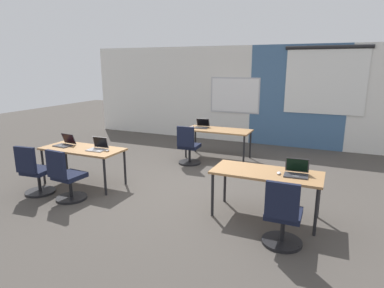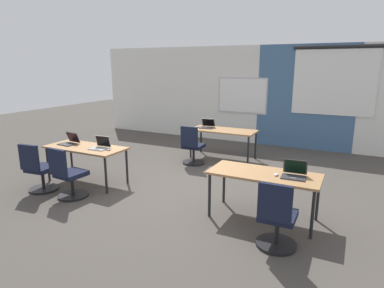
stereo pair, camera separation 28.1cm
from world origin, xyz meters
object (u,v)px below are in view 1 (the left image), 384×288
Objects in this scene: desk_near_right at (266,176)px; desk_far_center at (218,132)px; mouse_near_left_inner at (107,150)px; laptop_far_left at (202,126)px; laptop_near_left_inner at (98,147)px; chair_near_left_end at (35,174)px; desk_near_left at (83,151)px; chair_near_left_inner at (67,180)px; mouse_far_left at (193,127)px; mouse_near_right_end at (279,173)px; laptop_near_left_end at (65,143)px; laptop_near_right_end at (296,172)px; chair_far_left at (188,148)px; chair_near_right_end at (283,219)px.

desk_near_right is 3.30m from desk_far_center.
laptop_far_left is at bearing 76.19° from mouse_near_left_inner.
laptop_near_left_inner is (-3.14, 0.01, 0.11)m from desk_near_right.
mouse_near_left_inner is (1.01, 0.76, 0.36)m from chair_near_left_end.
desk_near_left is at bearing -124.31° from chair_near_left_end.
desk_near_right is at bearing -162.68° from chair_near_left_inner.
mouse_far_left is (-0.69, 0.00, 0.08)m from desk_far_center.
laptop_near_left_end is at bearing 179.26° from mouse_near_right_end.
chair_near_left_inner is (0.75, -0.77, -0.39)m from laptop_near_left_end.
laptop_near_left_end is (-0.45, 0.01, 0.11)m from desk_near_left.
laptop_near_right_end is at bearing -54.54° from laptop_far_left.
laptop_near_left_inner reaches higher than desk_far_center.
laptop_far_left is 3.75m from mouse_near_right_end.
chair_near_left_end is 8.90× the size of mouse_near_right_end.
chair_near_left_end is at bearing 55.23° from chair_far_left.
desk_far_center is 15.58× the size of mouse_far_left.
laptop_far_left is 1.07× the size of laptop_near_left_inner.
laptop_near_left_inner is at bearing -12.94° from chair_near_right_end.
laptop_near_left_inner reaches higher than mouse_near_right_end.
mouse_near_left_inner is at bearing -99.47° from mouse_far_left.
mouse_far_left is at bearing -52.29° from chair_near_right_end.
desk_near_left is 3.95m from chair_near_right_end.
chair_near_left_inner is 3.72m from laptop_near_right_end.
laptop_far_left is at bearing -101.37° from chair_near_left_inner.
desk_near_right and desk_far_center have the same top height.
desk_near_left is at bearing 53.90° from chair_far_left.
laptop_near_right_end is (0.42, 0.02, 0.11)m from desk_near_right.
chair_near_left_inner is (-3.20, -0.75, -0.28)m from desk_near_right.
chair_near_left_inner is 8.90× the size of mouse_near_right_end.
desk_near_right is 1.74× the size of chair_near_right_end.
laptop_near_left_inner is 3.32× the size of mouse_near_right_end.
chair_near_left_end is (-3.91, -0.77, -0.28)m from desk_near_right.
chair_near_left_inner is (0.30, -0.75, -0.28)m from desk_near_left.
desk_near_right is 4.34× the size of laptop_far_left.
mouse_near_right_end reaches higher than desk_near_right.
chair_near_left_end is at bearing 5.32° from chair_near_left_inner.
chair_near_left_inner reaches higher than mouse_near_right_end.
desk_near_left is 1.74× the size of chair_near_left_end.
chair_far_left is 2.66× the size of laptop_near_right_end.
laptop_far_left is 3.36× the size of mouse_near_left_inner.
desk_near_right is 3.71m from mouse_far_left.
laptop_far_left is at bearing 11.91° from mouse_far_left.
desk_near_left is 1.74× the size of chair_far_left.
laptop_far_left is (1.30, 2.85, 0.11)m from desk_near_left.
mouse_near_left_inner is at bearing 179.37° from mouse_near_right_end.
mouse_far_left reaches higher than desk_far_center.
chair_far_left is at bearing -127.96° from chair_near_left_end.
chair_near_left_inner is at bearing -40.39° from laptop_near_left_end.
chair_far_left is (-2.19, 2.00, -0.28)m from desk_near_right.
laptop_near_left_end is 3.46× the size of mouse_near_right_end.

